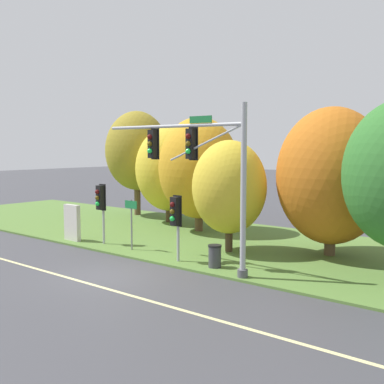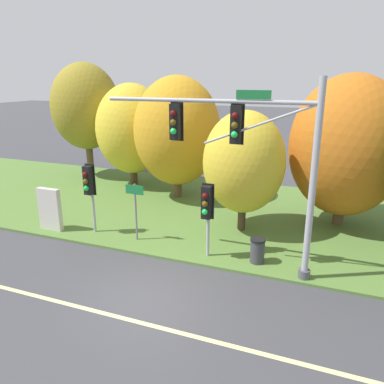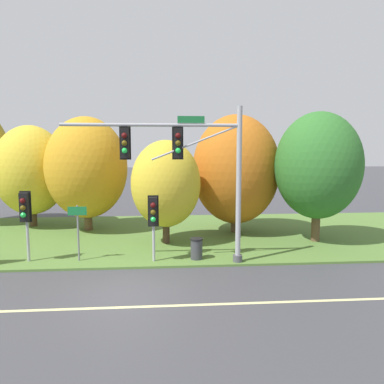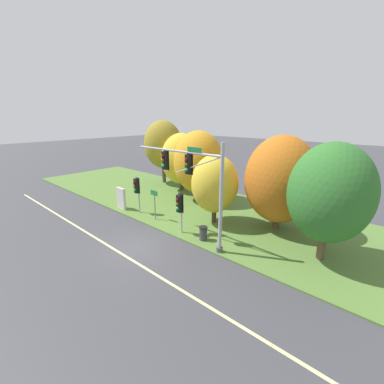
% 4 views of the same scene
% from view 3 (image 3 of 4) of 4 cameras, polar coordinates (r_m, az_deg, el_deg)
% --- Properties ---
extents(ground_plane, '(160.00, 160.00, 0.00)m').
position_cam_3_polar(ground_plane, '(13.56, -10.32, -14.87)').
color(ground_plane, '#3D3D42').
extents(lane_stripe, '(36.00, 0.16, 0.01)m').
position_cam_3_polar(lane_stripe, '(12.46, -10.89, -16.89)').
color(lane_stripe, beige).
rests_on(lane_stripe, ground).
extents(grass_verge, '(48.00, 11.50, 0.10)m').
position_cam_3_polar(grass_verge, '(21.41, -8.13, -6.56)').
color(grass_verge, '#517533').
rests_on(grass_verge, ground).
extents(traffic_signal_mast, '(7.43, 0.49, 6.57)m').
position_cam_3_polar(traffic_signal_mast, '(15.43, -0.34, 4.61)').
color(traffic_signal_mast, '#9EA0A5').
rests_on(traffic_signal_mast, grass_verge).
extents(pedestrian_signal_near_kerb, '(0.46, 0.55, 2.87)m').
position_cam_3_polar(pedestrian_signal_near_kerb, '(15.87, -5.92, -3.51)').
color(pedestrian_signal_near_kerb, '#9EA0A5').
rests_on(pedestrian_signal_near_kerb, grass_verge).
extents(pedestrian_signal_further_along, '(0.46, 0.55, 3.06)m').
position_cam_3_polar(pedestrian_signal_further_along, '(17.25, -24.11, -2.71)').
color(pedestrian_signal_further_along, '#9EA0A5').
rests_on(pedestrian_signal_further_along, grass_verge).
extents(route_sign_post, '(0.80, 0.08, 2.42)m').
position_cam_3_polar(route_sign_post, '(16.84, -17.01, -4.85)').
color(route_sign_post, slate).
rests_on(route_sign_post, grass_verge).
extents(tree_left_of_mast, '(4.38, 4.38, 6.22)m').
position_cam_3_polar(tree_left_of_mast, '(25.01, -23.34, 3.05)').
color(tree_left_of_mast, '#4C3823').
rests_on(tree_left_of_mast, grass_verge).
extents(tree_behind_signpost, '(4.72, 4.72, 6.65)m').
position_cam_3_polar(tree_behind_signpost, '(22.69, -15.77, 3.57)').
color(tree_behind_signpost, brown).
rests_on(tree_behind_signpost, grass_verge).
extents(tree_mid_verge, '(3.50, 3.50, 5.25)m').
position_cam_3_polar(tree_mid_verge, '(18.87, -4.02, 1.24)').
color(tree_mid_verge, '#423021').
rests_on(tree_mid_verge, grass_verge).
extents(tree_tall_centre, '(4.96, 4.96, 6.73)m').
position_cam_3_polar(tree_tall_centre, '(21.51, 6.69, 3.42)').
color(tree_tall_centre, brown).
rests_on(tree_tall_centre, grass_verge).
extents(tree_right_far, '(4.39, 4.39, 6.69)m').
position_cam_3_polar(tree_right_far, '(20.28, 18.65, 3.80)').
color(tree_right_far, brown).
rests_on(tree_right_far, grass_verge).
extents(trash_bin, '(0.56, 0.56, 0.93)m').
position_cam_3_polar(trash_bin, '(16.59, 0.70, -8.60)').
color(trash_bin, '#38383D').
rests_on(trash_bin, grass_verge).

